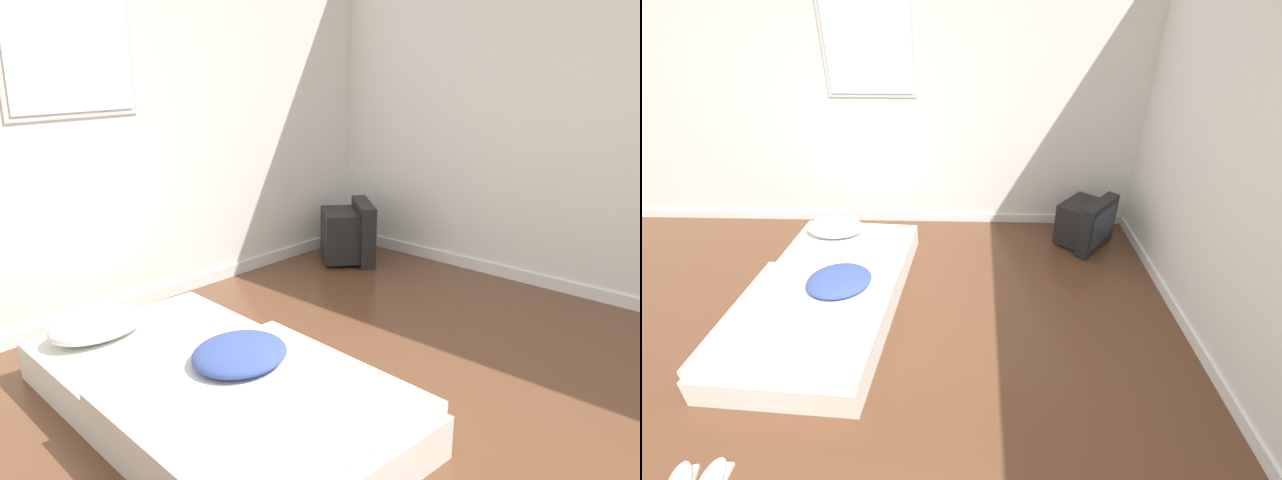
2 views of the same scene
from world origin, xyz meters
TOP-DOWN VIEW (x-y plane):
  - ground_plane at (0.00, 0.00)m, footprint 20.00×20.00m
  - wall_back at (0.00, 2.71)m, footprint 7.49×0.08m
  - mattress_bed at (-0.15, 1.25)m, footprint 1.18×2.03m
  - crt_tv at (2.04, 2.25)m, footprint 0.60×0.61m

SIDE VIEW (x-z plane):
  - ground_plane at x=0.00m, z-range 0.00..0.00m
  - mattress_bed at x=-0.15m, z-range -0.04..0.30m
  - crt_tv at x=2.04m, z-range -0.01..0.48m
  - wall_back at x=0.00m, z-range -0.01..2.59m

